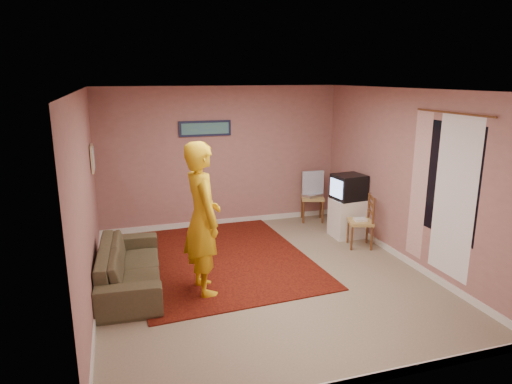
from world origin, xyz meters
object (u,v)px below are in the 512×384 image
object	(u,v)px
sofa	(130,266)
chair_b	(361,216)
chair_a	(313,192)
person	(202,219)
crt_tv	(349,187)
tv_cabinet	(347,218)

from	to	relation	value
sofa	chair_b	bearing A→B (deg)	-80.41
chair_a	person	distance (m)	3.55
crt_tv	chair_a	world-z (taller)	crt_tv
tv_cabinet	person	xyz separation A→B (m)	(-2.83, -1.35, 0.66)
tv_cabinet	person	distance (m)	3.20
tv_cabinet	chair_a	bearing A→B (deg)	101.99
crt_tv	sofa	bearing A→B (deg)	-172.59
sofa	person	distance (m)	1.24
crt_tv	chair_b	distance (m)	0.64
tv_cabinet	chair_a	distance (m)	1.07
person	chair_a	bearing A→B (deg)	-54.49
crt_tv	sofa	distance (m)	3.90
tv_cabinet	chair_b	size ratio (longest dim) A/B	1.37
chair_b	crt_tv	bearing A→B (deg)	-166.33
tv_cabinet	sofa	size ratio (longest dim) A/B	0.34
crt_tv	person	bearing A→B (deg)	-160.77
tv_cabinet	crt_tv	xyz separation A→B (m)	(-0.01, -0.00, 0.56)
chair_a	sofa	xyz separation A→B (m)	(-3.53, -1.94, -0.29)
chair_a	chair_b	bearing A→B (deg)	-65.48
tv_cabinet	sofa	xyz separation A→B (m)	(-3.75, -0.92, -0.05)
tv_cabinet	person	world-z (taller)	person
chair_a	sofa	bearing A→B (deg)	-133.03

